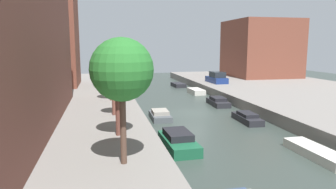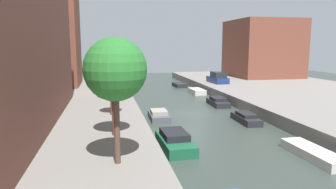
% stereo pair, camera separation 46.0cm
% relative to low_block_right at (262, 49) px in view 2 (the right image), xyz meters
% --- Properties ---
extents(ground_plane, '(84.00, 84.00, 0.00)m').
position_rel_low_block_right_xyz_m(ground_plane, '(-18.00, -21.18, -5.62)').
color(ground_plane, '#333D38').
extents(quay_left, '(20.00, 64.00, 1.00)m').
position_rel_low_block_right_xyz_m(quay_left, '(-33.00, -21.18, -5.12)').
color(quay_left, gray).
rests_on(quay_left, ground_plane).
extents(quay_right, '(20.00, 64.00, 1.00)m').
position_rel_low_block_right_xyz_m(quay_right, '(-3.00, -21.18, -5.12)').
color(quay_right, gray).
rests_on(quay_right, ground_plane).
extents(low_block_right, '(10.00, 10.80, 9.25)m').
position_rel_low_block_right_xyz_m(low_block_right, '(0.00, 0.00, 0.00)').
color(low_block_right, brown).
rests_on(low_block_right, quay_right).
extents(street_tree_0, '(2.71, 2.71, 5.50)m').
position_rel_low_block_right_xyz_m(street_tree_0, '(-25.23, -34.75, -0.51)').
color(street_tree_0, '#50392D').
rests_on(street_tree_0, quay_left).
extents(street_tree_1, '(2.36, 2.36, 4.79)m').
position_rel_low_block_right_xyz_m(street_tree_1, '(-25.23, -30.33, -1.05)').
color(street_tree_1, brown).
rests_on(street_tree_1, quay_left).
extents(street_tree_2, '(1.81, 1.81, 4.05)m').
position_rel_low_block_right_xyz_m(street_tree_2, '(-25.23, -24.91, -1.56)').
color(street_tree_2, brown).
rests_on(street_tree_2, quay_left).
extents(street_tree_3, '(2.49, 2.49, 5.50)m').
position_rel_low_block_right_xyz_m(street_tree_3, '(-25.23, -18.49, -0.42)').
color(street_tree_3, brown).
rests_on(street_tree_3, quay_left).
extents(street_tree_4, '(2.20, 2.20, 5.17)m').
position_rel_low_block_right_xyz_m(street_tree_4, '(-25.23, -13.92, -0.62)').
color(street_tree_4, brown).
rests_on(street_tree_4, quay_left).
extents(street_tree_5, '(3.01, 3.01, 4.98)m').
position_rel_low_block_right_xyz_m(street_tree_5, '(-25.23, -7.74, -1.17)').
color(street_tree_5, brown).
rests_on(street_tree_5, quay_left).
extents(parked_car, '(1.95, 4.17, 1.56)m').
position_rel_low_block_right_xyz_m(parked_car, '(-10.45, -7.43, -3.98)').
color(parked_car, navy).
rests_on(parked_car, quay_right).
extents(moored_boat_left_1, '(1.81, 4.12, 1.02)m').
position_rel_low_block_right_xyz_m(moored_boat_left_1, '(-21.67, -30.43, -5.20)').
color(moored_boat_left_1, '#195638').
rests_on(moored_boat_left_1, ground_plane).
extents(moored_boat_left_2, '(1.59, 3.31, 0.76)m').
position_rel_low_block_right_xyz_m(moored_boat_left_2, '(-21.36, -22.82, -5.30)').
color(moored_boat_left_2, '#4C5156').
rests_on(moored_boat_left_2, ground_plane).
extents(moored_boat_right_1, '(1.44, 4.37, 0.51)m').
position_rel_low_block_right_xyz_m(moored_boat_right_1, '(-14.52, -33.51, -5.37)').
color(moored_boat_right_1, beige).
rests_on(moored_boat_right_1, ground_plane).
extents(moored_boat_right_2, '(1.37, 3.57, 0.77)m').
position_rel_low_block_right_xyz_m(moored_boat_right_2, '(-14.65, -25.31, -5.30)').
color(moored_boat_right_2, '#232328').
rests_on(moored_boat_right_2, ground_plane).
extents(moored_boat_right_3, '(1.61, 3.70, 0.84)m').
position_rel_low_block_right_xyz_m(moored_boat_right_3, '(-14.35, -18.12, -5.27)').
color(moored_boat_right_3, '#232328').
rests_on(moored_boat_right_3, ground_plane).
extents(moored_boat_right_4, '(1.61, 3.24, 0.63)m').
position_rel_low_block_right_xyz_m(moored_boat_right_4, '(-14.28, -10.24, -5.31)').
color(moored_boat_right_4, beige).
rests_on(moored_boat_right_4, ground_plane).
extents(moored_boat_right_5, '(1.76, 3.15, 0.56)m').
position_rel_low_block_right_xyz_m(moored_boat_right_5, '(-14.88, -3.18, -5.34)').
color(moored_boat_right_5, '#232328').
rests_on(moored_boat_right_5, ground_plane).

